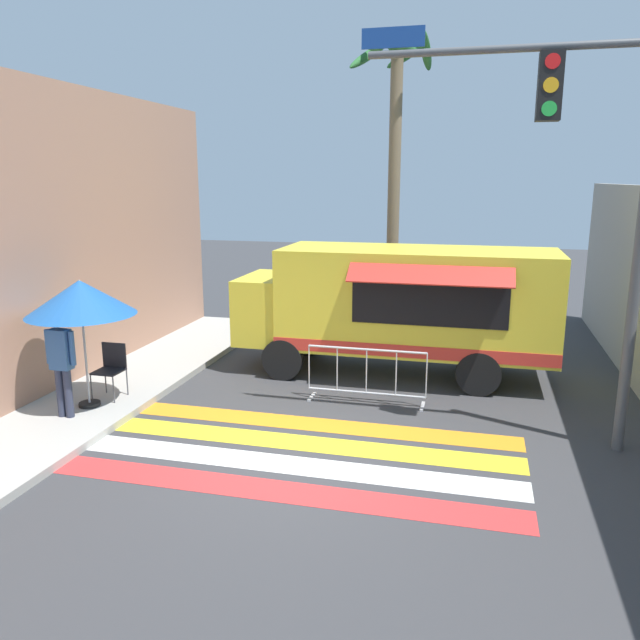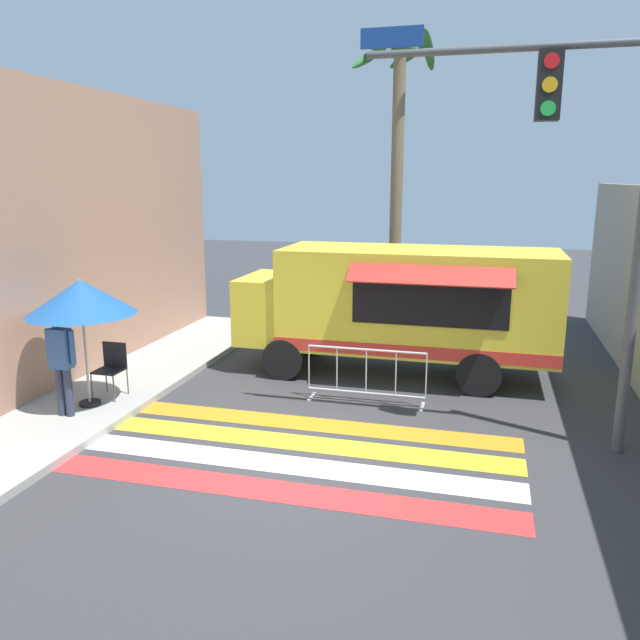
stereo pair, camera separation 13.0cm
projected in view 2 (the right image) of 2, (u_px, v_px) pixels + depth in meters
name	position (u px, v px, depth m)	size (l,w,h in m)	color
ground_plane	(294.00, 461.00, 8.89)	(60.00, 60.00, 0.00)	#38383A
crosswalk_painted	(299.00, 454.00, 9.13)	(6.40, 2.84, 0.01)	red
food_truck	(393.00, 302.00, 12.56)	(6.33, 2.47, 2.59)	yellow
traffic_signal_pole	(588.00, 164.00, 8.51)	(4.03, 0.29, 6.17)	#515456
patio_umbrella	(81.00, 298.00, 10.34)	(1.79, 1.79, 2.19)	black
folding_chair	(112.00, 364.00, 11.11)	(0.46, 0.46, 0.96)	#4C4C51
vendor_person	(61.00, 358.00, 10.06)	(0.53, 0.23, 1.73)	#2D3347
barricade_front	(366.00, 376.00, 11.11)	(2.15, 0.44, 1.01)	#B7BABF
palm_tree	(397.00, 127.00, 16.00)	(2.15, 2.14, 7.60)	#7A664C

